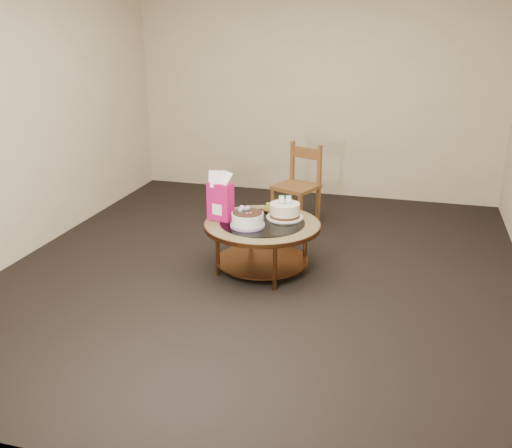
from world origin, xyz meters
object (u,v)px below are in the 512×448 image
(cream_cake, at_px, (285,211))
(dining_chair, at_px, (298,185))
(coffee_table, at_px, (262,231))
(decorated_cake, at_px, (247,220))
(gift_bag, at_px, (220,196))

(cream_cake, height_order, dining_chair, dining_chair)
(coffee_table, bearing_deg, cream_cake, 45.83)
(coffee_table, height_order, decorated_cake, decorated_cake)
(gift_bag, bearing_deg, decorated_cake, -7.11)
(coffee_table, xyz_separation_m, cream_cake, (0.16, 0.17, 0.14))
(cream_cake, bearing_deg, decorated_cake, -148.34)
(coffee_table, distance_m, gift_bag, 0.47)
(dining_chair, bearing_deg, gift_bag, -85.95)
(cream_cake, bearing_deg, gift_bag, -177.61)
(decorated_cake, height_order, gift_bag, gift_bag)
(gift_bag, bearing_deg, cream_cake, 33.43)
(decorated_cake, distance_m, dining_chair, 1.41)
(coffee_table, xyz_separation_m, decorated_cake, (-0.10, -0.13, 0.14))
(gift_bag, height_order, dining_chair, gift_bag)
(coffee_table, bearing_deg, decorated_cake, -126.88)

